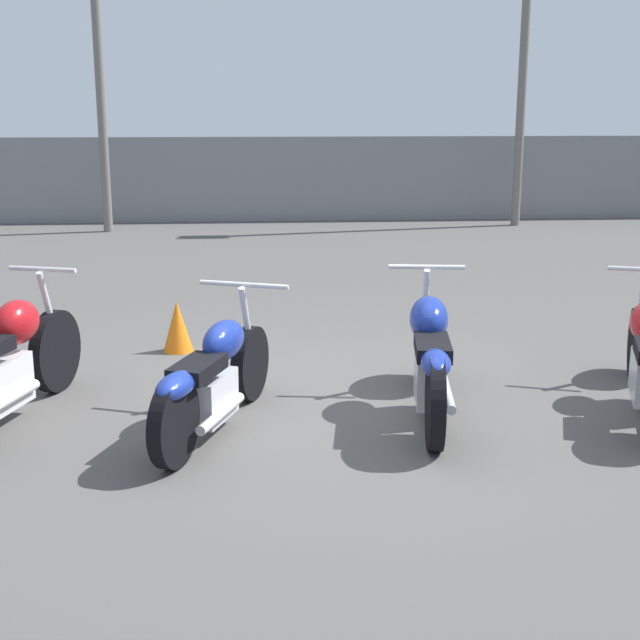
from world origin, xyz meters
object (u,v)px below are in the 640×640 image
Objects in this scene: motorcycle_slot_2 at (213,378)px; motorcycle_slot_1 at (5,363)px; light_pole_right at (527,3)px; motorcycle_slot_3 at (430,357)px; traffic_cone_near at (178,326)px.

motorcycle_slot_1 is at bearing -171.90° from motorcycle_slot_2.
motorcycle_slot_3 is at bearing -109.46° from light_pole_right.
light_pole_right is 13.65× the size of traffic_cone_near.
motorcycle_slot_3 is at bearing 29.13° from motorcycle_slot_2.
motorcycle_slot_2 is at bearing -163.72° from motorcycle_slot_3.
motorcycle_slot_3 is 4.27× the size of traffic_cone_near.
motorcycle_slot_1 is at bearing -123.64° from light_pole_right.
traffic_cone_near is (-1.99, 1.85, -0.21)m from motorcycle_slot_3.
motorcycle_slot_3 is (3.06, -0.08, 0.01)m from motorcycle_slot_1.
motorcycle_slot_3 is (1.56, 0.25, 0.05)m from motorcycle_slot_2.
traffic_cone_near is at bearing 121.74° from motorcycle_slot_2.
light_pole_right is 3.19× the size of motorcycle_slot_3.
light_pole_right is at bearing 72.97° from motorcycle_slot_1.
motorcycle_slot_3 reaches higher than traffic_cone_near.
motorcycle_slot_1 is 1.53m from motorcycle_slot_2.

